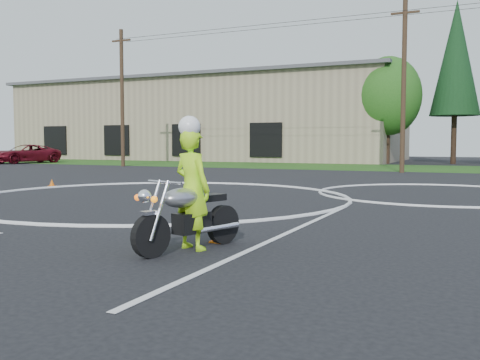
% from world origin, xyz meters
% --- Properties ---
extents(ground, '(120.00, 120.00, 0.00)m').
position_xyz_m(ground, '(0.00, 0.00, 0.00)').
color(ground, black).
rests_on(ground, ground).
extents(grass_strip, '(120.00, 10.00, 0.02)m').
position_xyz_m(grass_strip, '(0.00, 27.00, 0.01)').
color(grass_strip, '#1E4714').
rests_on(grass_strip, ground).
extents(course_markings, '(19.05, 19.05, 0.12)m').
position_xyz_m(course_markings, '(2.17, 4.35, 0.01)').
color(course_markings, silver).
rests_on(course_markings, ground).
extents(primary_motorcycle, '(1.04, 2.18, 1.18)m').
position_xyz_m(primary_motorcycle, '(5.09, -3.89, 0.57)').
color(primary_motorcycle, black).
rests_on(primary_motorcycle, ground).
extents(rider_primary_grp, '(0.83, 0.67, 2.19)m').
position_xyz_m(rider_primary_grp, '(5.10, -3.75, 1.06)').
color(rider_primary_grp, '#B3FF1A').
rests_on(rider_primary_grp, ground).
extents(pickup_grp, '(4.01, 6.22, 1.59)m').
position_xyz_m(pickup_grp, '(-26.46, 22.58, 0.80)').
color(pickup_grp, '#5B0A15').
rests_on(pickup_grp, ground).
extents(traffic_cones, '(21.12, 12.99, 0.30)m').
position_xyz_m(traffic_cones, '(4.31, 2.66, 0.14)').
color(traffic_cones, orange).
rests_on(traffic_cones, ground).
extents(warehouse, '(41.00, 17.00, 8.30)m').
position_xyz_m(warehouse, '(-18.00, 39.99, 4.16)').
color(warehouse, tan).
rests_on(warehouse, ground).
extents(utility_poles, '(41.60, 1.12, 10.00)m').
position_xyz_m(utility_poles, '(5.00, 21.00, 5.20)').
color(utility_poles, '#473321').
rests_on(utility_poles, ground).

